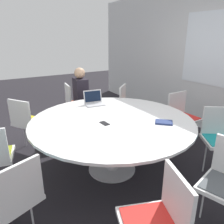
% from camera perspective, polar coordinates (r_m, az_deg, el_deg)
% --- Properties ---
extents(ground_plane, '(16.00, 16.00, 0.00)m').
position_cam_1_polar(ground_plane, '(3.19, 0.00, -14.60)').
color(ground_plane, black).
extents(conference_table, '(2.11, 2.11, 0.75)m').
position_cam_1_polar(conference_table, '(2.88, 0.00, -3.75)').
color(conference_table, '#B7B7BC').
rests_on(conference_table, ground_plane).
extents(chair_0, '(0.49, 0.48, 0.88)m').
position_cam_1_polar(chair_0, '(4.47, -9.73, 2.83)').
color(chair_0, white).
rests_on(chair_0, ground_plane).
extents(chair_1, '(0.60, 0.59, 0.88)m').
position_cam_1_polar(chair_1, '(3.69, -21.25, -1.84)').
color(chair_1, white).
rests_on(chair_1, ground_plane).
extents(chair_3, '(0.55, 0.56, 0.88)m').
position_cam_1_polar(chair_3, '(2.09, -24.68, -19.46)').
color(chair_3, white).
rests_on(chair_3, ground_plane).
extents(chair_4, '(0.56, 0.55, 0.88)m').
position_cam_1_polar(chair_4, '(1.80, 12.10, -25.33)').
color(chair_4, white).
rests_on(chair_4, ground_plane).
extents(chair_6, '(0.59, 0.60, 0.88)m').
position_cam_1_polar(chair_6, '(3.27, 26.38, -5.28)').
color(chair_6, white).
rests_on(chair_6, ground_plane).
extents(chair_7, '(0.43, 0.45, 0.88)m').
position_cam_1_polar(chair_7, '(3.88, 17.75, -0.39)').
color(chair_7, white).
rests_on(chair_7, ground_plane).
extents(chair_8, '(0.61, 0.61, 0.88)m').
position_cam_1_polar(chair_8, '(4.26, 4.42, 2.22)').
color(chair_8, white).
rests_on(chair_8, ground_plane).
extents(person_0, '(0.39, 0.30, 1.23)m').
position_cam_1_polar(person_0, '(4.21, -7.97, 4.59)').
color(person_0, '#231E28').
rests_on(person_0, ground_plane).
extents(laptop, '(0.27, 0.32, 0.21)m').
position_cam_1_polar(laptop, '(3.46, -4.75, 2.93)').
color(laptop, silver).
rests_on(laptop, conference_table).
extents(spiral_notebook, '(0.25, 0.26, 0.02)m').
position_cam_1_polar(spiral_notebook, '(2.80, 13.39, -2.60)').
color(spiral_notebook, navy).
rests_on(spiral_notebook, conference_table).
extents(cell_phone, '(0.14, 0.08, 0.01)m').
position_cam_1_polar(cell_phone, '(2.70, -1.96, -2.96)').
color(cell_phone, black).
rests_on(cell_phone, conference_table).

